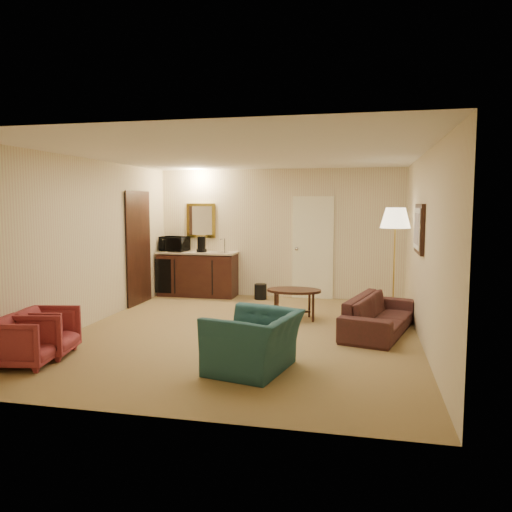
# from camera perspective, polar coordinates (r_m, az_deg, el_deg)

# --- Properties ---
(ground) EXTENTS (6.00, 6.00, 0.00)m
(ground) POSITION_cam_1_polar(r_m,az_deg,el_deg) (7.46, -1.38, -8.79)
(ground) COLOR olive
(ground) RESTS_ON ground
(room_walls) EXTENTS (5.02, 6.01, 2.61)m
(room_walls) POSITION_cam_1_polar(r_m,az_deg,el_deg) (7.98, -0.78, 4.66)
(room_walls) COLOR beige
(room_walls) RESTS_ON ground
(wetbar_cabinet) EXTENTS (1.64, 0.58, 0.92)m
(wetbar_cabinet) POSITION_cam_1_polar(r_m,az_deg,el_deg) (10.39, -6.68, -2.03)
(wetbar_cabinet) COLOR #341910
(wetbar_cabinet) RESTS_ON ground
(sofa) EXTENTS (1.00, 1.93, 0.72)m
(sofa) POSITION_cam_1_polar(r_m,az_deg,el_deg) (7.62, 13.93, -5.85)
(sofa) COLOR black
(sofa) RESTS_ON ground
(teal_armchair) EXTENTS (0.87, 1.15, 0.90)m
(teal_armchair) POSITION_cam_1_polar(r_m,az_deg,el_deg) (5.74, -0.23, -8.67)
(teal_armchair) COLOR #1D3F4A
(teal_armchair) RESTS_ON ground
(rose_chair_near) EXTENTS (0.69, 0.72, 0.65)m
(rose_chair_near) POSITION_cam_1_polar(r_m,az_deg,el_deg) (6.52, -24.84, -8.58)
(rose_chair_near) COLOR maroon
(rose_chair_near) RESTS_ON ground
(rose_chair_far) EXTENTS (0.72, 0.75, 0.66)m
(rose_chair_far) POSITION_cam_1_polar(r_m,az_deg,el_deg) (6.83, -22.80, -7.78)
(rose_chair_far) COLOR maroon
(rose_chair_far) RESTS_ON ground
(coffee_table) EXTENTS (1.02, 0.82, 0.51)m
(coffee_table) POSITION_cam_1_polar(r_m,az_deg,el_deg) (8.25, 4.35, -5.55)
(coffee_table) COLOR #321910
(coffee_table) RESTS_ON ground
(floor_lamp) EXTENTS (0.57, 0.57, 1.85)m
(floor_lamp) POSITION_cam_1_polar(r_m,az_deg,el_deg) (8.58, 15.51, -0.77)
(floor_lamp) COLOR gold
(floor_lamp) RESTS_ON ground
(waste_bin) EXTENTS (0.28, 0.28, 0.31)m
(waste_bin) POSITION_cam_1_polar(r_m,az_deg,el_deg) (9.99, 0.52, -4.09)
(waste_bin) COLOR black
(waste_bin) RESTS_ON ground
(microwave) EXTENTS (0.60, 0.40, 0.38)m
(microwave) POSITION_cam_1_polar(r_m,az_deg,el_deg) (10.49, -9.32, 1.57)
(microwave) COLOR black
(microwave) RESTS_ON wetbar_cabinet
(coffee_maker) EXTENTS (0.20, 0.20, 0.32)m
(coffee_maker) POSITION_cam_1_polar(r_m,az_deg,el_deg) (10.22, -6.25, 1.34)
(coffee_maker) COLOR black
(coffee_maker) RESTS_ON wetbar_cabinet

